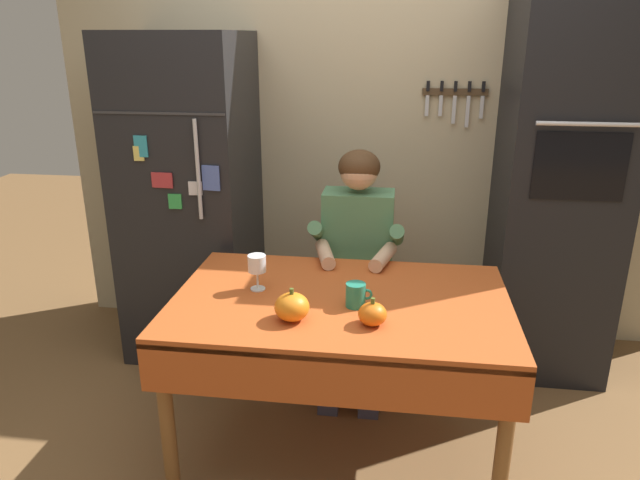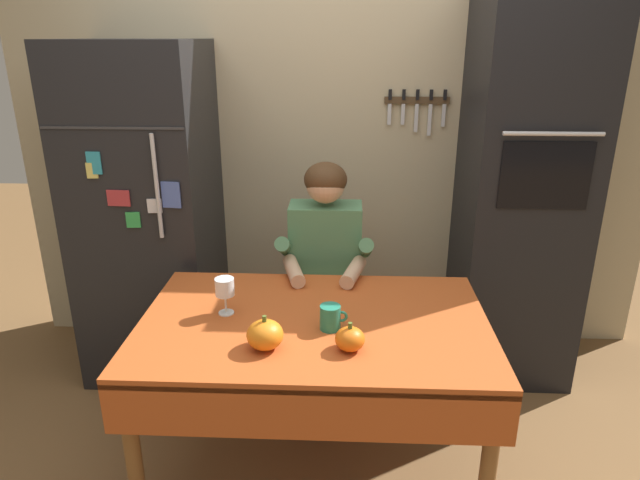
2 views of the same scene
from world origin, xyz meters
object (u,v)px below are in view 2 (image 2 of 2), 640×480
at_px(wall_oven, 522,190).
at_px(pumpkin_large, 350,339).
at_px(refrigerator, 149,214).
at_px(seated_person, 325,265).
at_px(wine_glass, 225,288).
at_px(chair_behind_person, 326,290).
at_px(dining_table, 314,341).
at_px(coffee_mug, 331,317).
at_px(pumpkin_medium, 265,335).

distance_m(wall_oven, pumpkin_large, 1.47).
bearing_deg(refrigerator, seated_person, -16.04).
relative_size(seated_person, wine_glass, 7.96).
height_order(wall_oven, chair_behind_person, wall_oven).
bearing_deg(pumpkin_large, dining_table, 125.76).
xyz_separation_m(wall_oven, pumpkin_large, (-0.91, -1.12, -0.27)).
bearing_deg(wall_oven, wine_glass, -148.64).
relative_size(dining_table, wine_glass, 8.95).
bearing_deg(wall_oven, dining_table, -138.69).
bearing_deg(pumpkin_large, coffee_mug, 116.12).
bearing_deg(coffee_mug, wall_oven, 44.65).
distance_m(seated_person, pumpkin_medium, 0.83).
relative_size(refrigerator, chair_behind_person, 1.94).
bearing_deg(seated_person, dining_table, -92.03).
relative_size(refrigerator, coffee_mug, 16.61).
xyz_separation_m(dining_table, pumpkin_medium, (-0.17, -0.20, 0.14)).
bearing_deg(wall_oven, seated_person, -162.77).
bearing_deg(seated_person, chair_behind_person, 90.00).
relative_size(dining_table, pumpkin_large, 12.70).
relative_size(dining_table, chair_behind_person, 1.51).
xyz_separation_m(refrigerator, wall_oven, (2.00, 0.04, 0.15)).
xyz_separation_m(coffee_mug, pumpkin_medium, (-0.23, -0.15, 0.01)).
bearing_deg(seated_person, wine_glass, -125.37).
distance_m(wall_oven, chair_behind_person, 1.17).
xyz_separation_m(seated_person, pumpkin_large, (0.12, -0.80, 0.05)).
xyz_separation_m(pumpkin_large, pumpkin_medium, (-0.31, -0.00, 0.01)).
bearing_deg(refrigerator, pumpkin_medium, -54.10).
height_order(seated_person, pumpkin_medium, seated_person).
height_order(wall_oven, wine_glass, wall_oven).
relative_size(refrigerator, seated_person, 1.45).
relative_size(wine_glass, pumpkin_large, 1.42).
xyz_separation_m(chair_behind_person, seated_person, (-0.00, -0.19, 0.23)).
xyz_separation_m(wall_oven, chair_behind_person, (-1.03, -0.13, -0.54)).
distance_m(refrigerator, seated_person, 1.02).
distance_m(chair_behind_person, coffee_mug, 0.89).
height_order(refrigerator, seated_person, refrigerator).
bearing_deg(pumpkin_medium, chair_behind_person, 79.31).
height_order(coffee_mug, wine_glass, wine_glass).
relative_size(wall_oven, wine_glass, 13.42).
xyz_separation_m(refrigerator, pumpkin_medium, (0.78, -1.08, -0.11)).
xyz_separation_m(refrigerator, pumpkin_large, (1.09, -1.08, -0.12)).
height_order(refrigerator, pumpkin_large, refrigerator).
relative_size(refrigerator, pumpkin_medium, 13.33).
height_order(refrigerator, wall_oven, wall_oven).
height_order(dining_table, pumpkin_medium, pumpkin_medium).
bearing_deg(dining_table, wall_oven, 41.31).
xyz_separation_m(wall_oven, wine_glass, (-1.41, -0.86, -0.20)).
bearing_deg(seated_person, coffee_mug, -85.87).
distance_m(chair_behind_person, wine_glass, 0.89).
distance_m(seated_person, wine_glass, 0.68).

